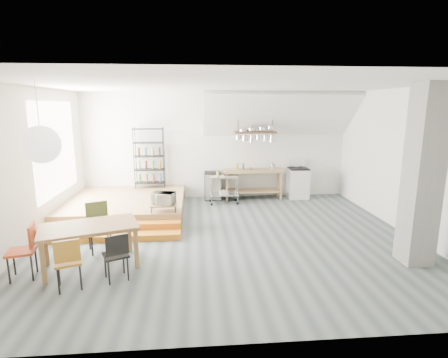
{
  "coord_description": "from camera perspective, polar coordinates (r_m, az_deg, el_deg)",
  "views": [
    {
      "loc": [
        -0.66,
        -7.15,
        2.8
      ],
      "look_at": [
        0.01,
        0.8,
        1.13
      ],
      "focal_mm": 28.0,
      "sensor_mm": 36.0,
      "label": 1
    }
  ],
  "objects": [
    {
      "name": "floor",
      "position": [
        7.71,
        0.43,
        -9.45
      ],
      "size": [
        8.0,
        8.0,
        0.0
      ],
      "primitive_type": "plane",
      "color": "#4A5355",
      "rests_on": "ground"
    },
    {
      "name": "wall_back",
      "position": [
        10.74,
        -1.27,
        5.43
      ],
      "size": [
        8.0,
        0.04,
        3.2
      ],
      "primitive_type": "cube",
      "color": "silver",
      "rests_on": "ground"
    },
    {
      "name": "wall_left",
      "position": [
        7.99,
        -29.48,
        1.66
      ],
      "size": [
        0.04,
        7.0,
        3.2
      ],
      "primitive_type": "cube",
      "color": "silver",
      "rests_on": "ground"
    },
    {
      "name": "wall_right",
      "position": [
        8.62,
        27.99,
        2.46
      ],
      "size": [
        0.04,
        7.0,
        3.2
      ],
      "primitive_type": "cube",
      "color": "silver",
      "rests_on": "ground"
    },
    {
      "name": "ceiling",
      "position": [
        7.2,
        0.47,
        15.03
      ],
      "size": [
        8.0,
        7.0,
        0.02
      ],
      "primitive_type": "cube",
      "color": "white",
      "rests_on": "wall_back"
    },
    {
      "name": "slope_ceiling",
      "position": [
        10.35,
        9.07,
        10.31
      ],
      "size": [
        4.4,
        1.44,
        1.32
      ],
      "primitive_type": "cube",
      "rotation": [
        -0.73,
        0.0,
        0.0
      ],
      "color": "white",
      "rests_on": "wall_back"
    },
    {
      "name": "window_pane",
      "position": [
        9.32,
        -25.73,
        4.52
      ],
      "size": [
        0.02,
        2.5,
        2.2
      ],
      "primitive_type": "cube",
      "color": "white",
      "rests_on": "wall_left"
    },
    {
      "name": "platform",
      "position": [
        9.69,
        -15.62,
        -4.17
      ],
      "size": [
        3.0,
        3.0,
        0.4
      ],
      "primitive_type": "cube",
      "color": "#95714A",
      "rests_on": "ground"
    },
    {
      "name": "step_lower",
      "position": [
        7.92,
        -18.16,
        -8.95
      ],
      "size": [
        3.0,
        0.35,
        0.13
      ],
      "primitive_type": "cube",
      "color": "orange",
      "rests_on": "ground"
    },
    {
      "name": "step_upper",
      "position": [
        8.22,
        -17.63,
        -7.67
      ],
      "size": [
        3.0,
        0.35,
        0.27
      ],
      "primitive_type": "cube",
      "color": "orange",
      "rests_on": "ground"
    },
    {
      "name": "concrete_column",
      "position": [
        7.01,
        29.7,
        0.42
      ],
      "size": [
        0.5,
        0.5,
        3.2
      ],
      "primitive_type": "cube",
      "color": "gray",
      "rests_on": "ground"
    },
    {
      "name": "kitchen_counter",
      "position": [
        10.68,
        4.77,
        0.05
      ],
      "size": [
        1.8,
        0.6,
        0.91
      ],
      "color": "#95714A",
      "rests_on": "ground"
    },
    {
      "name": "stove",
      "position": [
        11.03,
        11.94,
        -0.56
      ],
      "size": [
        0.6,
        0.6,
        1.18
      ],
      "color": "white",
      "rests_on": "ground"
    },
    {
      "name": "pot_rack",
      "position": [
        10.27,
        5.26,
        7.19
      ],
      "size": [
        1.2,
        0.5,
        1.43
      ],
      "color": "#3B2317",
      "rests_on": "ceiling"
    },
    {
      "name": "wire_shelving",
      "position": [
        10.54,
        -12.1,
        3.55
      ],
      "size": [
        0.88,
        0.38,
        1.8
      ],
      "color": "black",
      "rests_on": "platform"
    },
    {
      "name": "microwave_shelf",
      "position": [
        8.25,
        -9.8,
        -4.18
      ],
      "size": [
        0.6,
        0.4,
        0.16
      ],
      "color": "#95714A",
      "rests_on": "platform"
    },
    {
      "name": "paper_lantern",
      "position": [
        6.27,
        -27.68,
        5.01
      ],
      "size": [
        0.6,
        0.6,
        0.6
      ],
      "primitive_type": "sphere",
      "color": "white",
      "rests_on": "ceiling"
    },
    {
      "name": "dining_table",
      "position": [
        6.58,
        -21.16,
        -7.76
      ],
      "size": [
        1.82,
        1.38,
        0.77
      ],
      "rotation": [
        0.0,
        0.0,
        0.33
      ],
      "color": "brown",
      "rests_on": "ground"
    },
    {
      "name": "chair_mustard",
      "position": [
        5.96,
        -24.12,
        -11.86
      ],
      "size": [
        0.49,
        0.49,
        0.85
      ],
      "rotation": [
        0.0,
        0.0,
        3.48
      ],
      "color": "#A1681B",
      "rests_on": "ground"
    },
    {
      "name": "chair_black",
      "position": [
        5.99,
        -17.17,
        -11.41
      ],
      "size": [
        0.49,
        0.49,
        0.82
      ],
      "rotation": [
        0.0,
        0.0,
        3.56
      ],
      "color": "black",
      "rests_on": "ground"
    },
    {
      "name": "chair_olive",
      "position": [
        7.31,
        -19.84,
        -6.62
      ],
      "size": [
        0.57,
        0.57,
        0.96
      ],
      "rotation": [
        0.0,
        0.0,
        0.4
      ],
      "color": "#545F2D",
      "rests_on": "ground"
    },
    {
      "name": "chair_red",
      "position": [
        6.66,
        -29.64,
        -9.56
      ],
      "size": [
        0.5,
        0.5,
        0.91
      ],
      "rotation": [
        0.0,
        0.0,
        -1.35
      ],
      "color": "#B03819",
      "rests_on": "ground"
    },
    {
      "name": "rolling_cart",
      "position": [
        10.15,
        -0.02,
        -1.1
      ],
      "size": [
        0.85,
        0.5,
        0.81
      ],
      "rotation": [
        0.0,
        0.0,
        0.04
      ],
      "color": "silver",
      "rests_on": "ground"
    },
    {
      "name": "mini_fridge",
      "position": [
        10.64,
        -1.85,
        -1.09
      ],
      "size": [
        0.5,
        0.5,
        0.84
      ],
      "primitive_type": "cube",
      "color": "black",
      "rests_on": "ground"
    },
    {
      "name": "microwave",
      "position": [
        8.21,
        -9.84,
        -3.12
      ],
      "size": [
        0.58,
        0.47,
        0.28
      ],
      "primitive_type": "imported",
      "rotation": [
        0.0,
        0.0,
        -0.29
      ],
      "color": "beige",
      "rests_on": "microwave_shelf"
    },
    {
      "name": "bowl",
      "position": [
        10.56,
        4.41,
        1.64
      ],
      "size": [
        0.26,
        0.26,
        0.05
      ],
      "primitive_type": "imported",
      "rotation": [
        0.0,
        0.0,
        0.22
      ],
      "color": "silver",
      "rests_on": "kitchen_counter"
    }
  ]
}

